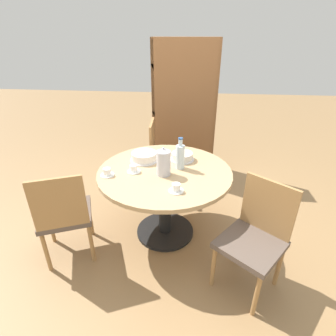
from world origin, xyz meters
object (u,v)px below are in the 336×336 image
chair_a (255,235)px  bookshelf (184,112)px  chair_b (163,154)px  cup_a (134,169)px  coffee_pot (163,162)px  chair_c (64,214)px  cake_main (144,157)px  water_bottle (180,156)px  cake_second (182,157)px  cup_b (107,173)px  cup_c (176,188)px

chair_a → bookshelf: bearing=146.8°
chair_b → cup_a: 0.99m
coffee_pot → chair_c: bearing=-158.4°
cup_a → cake_main: bearing=78.2°
chair_a → water_bottle: water_bottle is taller
chair_b → cake_second: size_ratio=3.76×
cake_second → cup_b: 0.73m
cake_main → cup_c: cake_main is taller
chair_a → cup_a: size_ratio=7.35×
chair_c → cake_main: size_ratio=3.24×
chair_b → coffee_pot: 1.03m
cake_second → cup_a: cake_second is taller
water_bottle → cake_second: (0.01, 0.17, -0.08)m
coffee_pot → cake_main: size_ratio=0.95×
bookshelf → cake_second: size_ratio=7.58×
coffee_pot → cup_b: size_ratio=2.16×
chair_a → water_bottle: (-0.60, 0.56, 0.36)m
coffee_pot → water_bottle: 0.19m
chair_a → coffee_pot: size_ratio=3.40×
bookshelf → cup_a: (-0.37, -1.48, -0.12)m
cup_b → coffee_pot: bearing=7.9°
water_bottle → cake_second: bearing=86.7°
chair_c → cake_main: bearing=-157.5°
chair_c → cake_main: 0.86m
cup_a → cup_b: (-0.21, -0.09, 0.00)m
water_bottle → cup_c: bearing=-90.8°
chair_b → bookshelf: (0.22, 0.54, 0.39)m
coffee_pot → bookshelf: bearing=86.2°
water_bottle → chair_b: bearing=106.8°
chair_c → cup_b: chair_c is taller
coffee_pot → cup_a: size_ratio=2.16×
chair_a → cup_a: chair_a is taller
cake_main → cup_b: size_ratio=2.27×
chair_b → chair_c: size_ratio=1.00×
bookshelf → coffee_pot: (-0.10, -1.51, -0.03)m
water_bottle → cup_b: water_bottle is taller
chair_b → bookshelf: bookshelf is taller
water_bottle → cup_a: (-0.40, -0.12, -0.09)m
cake_main → cup_b: 0.42m
chair_b → cup_c: (0.24, -1.22, 0.27)m
chair_a → cup_b: 1.29m
coffee_pot → cup_b: bearing=-172.1°
cup_a → cup_b: same height
cup_b → chair_b: bearing=70.6°
cup_c → cup_b: bearing=162.4°
water_bottle → bookshelf: bearing=91.5°
coffee_pot → cake_main: coffee_pot is taller
coffee_pot → cake_second: bearing=65.1°
coffee_pot → cup_a: coffee_pot is taller
water_bottle → cup_a: bearing=-163.9°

